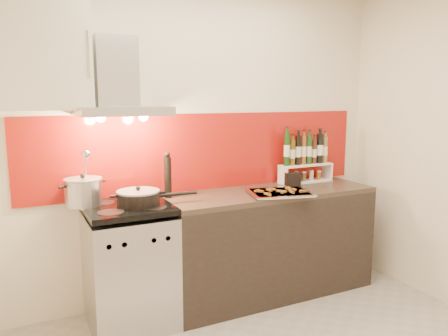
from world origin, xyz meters
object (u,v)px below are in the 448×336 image
saute_pan (139,198)px  baking_tray (280,192)px  counter (269,242)px  pepper_mill (168,176)px  range_stove (130,267)px  stock_pot (83,192)px

saute_pan → baking_tray: size_ratio=1.04×
baking_tray → counter: bearing=88.6°
baking_tray → pepper_mill: bearing=161.4°
range_stove → baking_tray: 1.30m
saute_pan → pepper_mill: (0.27, 0.17, 0.11)m
range_stove → counter: size_ratio=0.51×
pepper_mill → baking_tray: size_ratio=0.63×
baking_tray → range_stove: bearing=172.6°
counter → saute_pan: bearing=-177.9°
saute_pan → pepper_mill: bearing=31.5°
counter → baking_tray: 0.49m
range_stove → saute_pan: 0.53m
saute_pan → pepper_mill: size_ratio=1.65×
range_stove → counter: (1.20, 0.00, 0.01)m
stock_pot → baking_tray: (1.48, -0.29, -0.09)m
pepper_mill → baking_tray: pepper_mill is taller
range_stove → pepper_mill: size_ratio=2.53×
saute_pan → baking_tray: 1.13m
stock_pot → pepper_mill: size_ratio=0.74×
counter → range_stove: bearing=-179.8°
counter → stock_pot: bearing=174.8°
range_stove → stock_pot: stock_pot is taller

